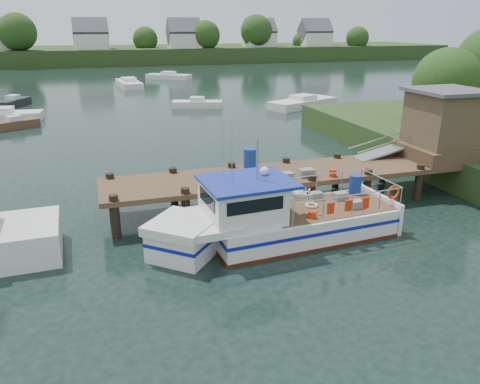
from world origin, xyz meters
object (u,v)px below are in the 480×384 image
object	(u,v)px
moored_b	(197,104)
moored_c	(303,103)
moored_a	(2,116)
moored_e	(14,102)
moored_rowboat	(15,124)
moored_far	(169,76)
lobster_boat	(273,220)
moored_d	(129,83)
dock	(394,143)

from	to	relation	value
moored_b	moored_c	size ratio (longest dim) A/B	0.64
moored_a	moored_e	world-z (taller)	moored_a
moored_rowboat	moored_e	bearing A→B (deg)	99.18
moored_rowboat	moored_far	bearing A→B (deg)	63.34
lobster_boat	moored_d	world-z (taller)	lobster_boat
moored_a	dock	bearing A→B (deg)	-25.36
moored_e	moored_b	bearing A→B (deg)	-5.66
moored_far	moored_a	world-z (taller)	moored_a
moored_rowboat	moored_b	world-z (taller)	moored_b
dock	moored_c	distance (m)	23.09
dock	moored_d	xyz separation A→B (m)	(-7.98, 41.97, -1.82)
dock	moored_a	size ratio (longest dim) A/B	2.76
moored_rowboat	moored_e	xyz separation A→B (m)	(-1.40, 10.77, 0.03)
moored_b	moored_e	distance (m)	16.99
moored_b	moored_a	bearing A→B (deg)	167.79
moored_a	moored_d	world-z (taller)	moored_d
moored_far	moored_e	distance (m)	25.42
moored_e	moored_a	bearing A→B (deg)	-74.73
dock	moored_far	distance (m)	49.25
moored_rowboat	moored_b	distance (m)	15.35
dock	lobster_boat	distance (m)	7.71
moored_a	moored_c	bearing A→B (deg)	22.82
moored_far	moored_e	size ratio (longest dim) A/B	1.58
lobster_boat	moored_a	size ratio (longest dim) A/B	1.54
moored_a	moored_b	xyz separation A→B (m)	(15.85, 1.50, -0.03)
lobster_boat	moored_b	world-z (taller)	lobster_boat
moored_far	lobster_boat	bearing A→B (deg)	-76.79
lobster_boat	dock	bearing A→B (deg)	21.10
moored_b	moored_d	world-z (taller)	moored_d
lobster_boat	moored_far	bearing A→B (deg)	80.80
moored_b	moored_far	bearing A→B (deg)	69.22
moored_c	moored_d	distance (m)	24.14
moored_a	moored_d	distance (m)	21.89
moored_a	moored_rowboat	bearing A→B (deg)	-44.03
moored_rowboat	moored_d	world-z (taller)	moored_d
moored_d	moored_c	bearing A→B (deg)	-29.95
moored_c	moored_b	bearing A→B (deg)	150.79
moored_b	moored_e	size ratio (longest dim) A/B	1.20
moored_c	moored_d	size ratio (longest dim) A/B	1.08
dock	moored_a	xyz separation A→B (m)	(-19.23, 23.19, -1.84)
moored_a	moored_d	bearing A→B (deg)	84.06
moored_d	moored_e	world-z (taller)	moored_d
moored_d	moored_far	bearing A→B (deg)	75.26
moored_e	moored_d	bearing A→B (deg)	59.73
lobster_boat	moored_rowboat	distance (m)	25.51
dock	moored_c	world-z (taller)	dock
moored_far	moored_d	xyz separation A→B (m)	(-5.96, -7.21, 0.03)
dock	moored_far	bearing A→B (deg)	92.35
lobster_boat	moored_a	bearing A→B (deg)	111.19
moored_far	moored_d	world-z (taller)	moored_d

